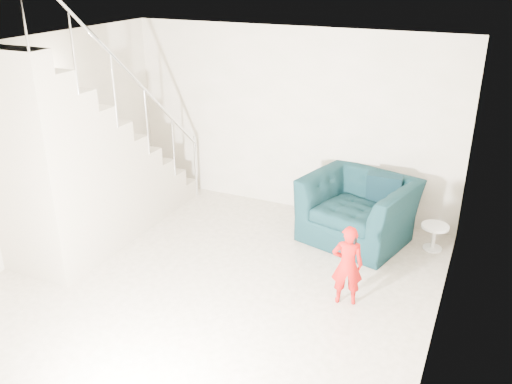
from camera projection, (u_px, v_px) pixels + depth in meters
floor at (200, 296)px, 6.17m from camera, size 5.50×5.50×0.00m
ceiling at (189, 55)px, 5.10m from camera, size 5.50×5.50×0.00m
back_wall at (290, 121)px, 7.93m from camera, size 5.00×0.00×5.00m
left_wall at (17, 154)px, 6.59m from camera, size 0.00×5.50×5.50m
right_wall at (445, 233)px, 4.68m from camera, size 0.00×5.50×5.50m
armchair at (358, 210)px, 7.27m from camera, size 1.60×1.48×0.87m
toddler at (347, 265)px, 5.88m from camera, size 0.39×0.31×0.94m
side_table at (434, 233)px, 7.08m from camera, size 0.35×0.35×0.35m
staircase at (85, 176)px, 7.02m from camera, size 1.02×3.03×3.62m
cushion at (384, 189)px, 7.31m from camera, size 0.47×0.22×0.46m
throw at (318, 194)px, 7.48m from camera, size 0.04×0.44×0.49m
phone at (355, 239)px, 5.69m from camera, size 0.03×0.05×0.10m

